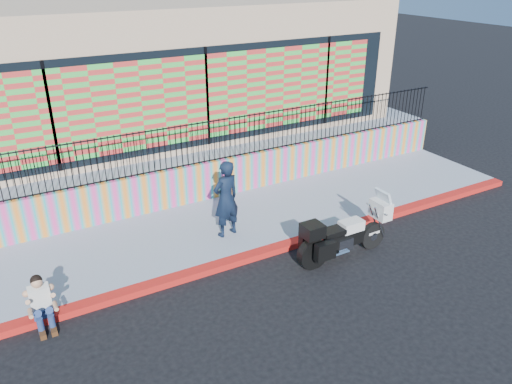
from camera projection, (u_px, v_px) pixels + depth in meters
ground at (282, 250)px, 12.12m from camera, size 90.00×90.00×0.00m
red_curb at (282, 247)px, 12.09m from camera, size 16.00×0.30×0.15m
sidewalk at (249, 219)px, 13.39m from camera, size 16.00×3.00×0.15m
mural_wall at (223, 177)px, 14.39m from camera, size 16.00×0.20×1.10m
metal_fence at (221, 139)px, 13.91m from camera, size 15.80×0.04×1.20m
elevated_platform at (163, 132)px, 18.46m from camera, size 16.00×10.00×1.25m
storefront_building at (159, 60)px, 17.18m from camera, size 14.00×8.06×4.00m
police_motorcycle at (343, 234)px, 11.53m from camera, size 2.42×0.80×1.50m
police_officer at (226, 199)px, 12.09m from camera, size 0.79×0.60×1.96m
seated_man at (42, 308)px, 9.39m from camera, size 0.54×0.71×1.06m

